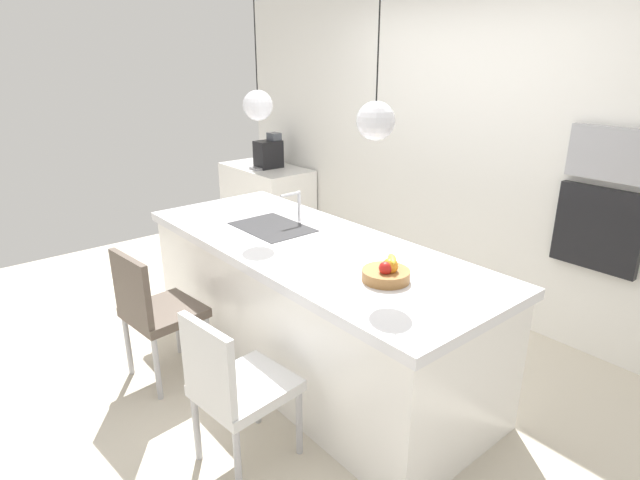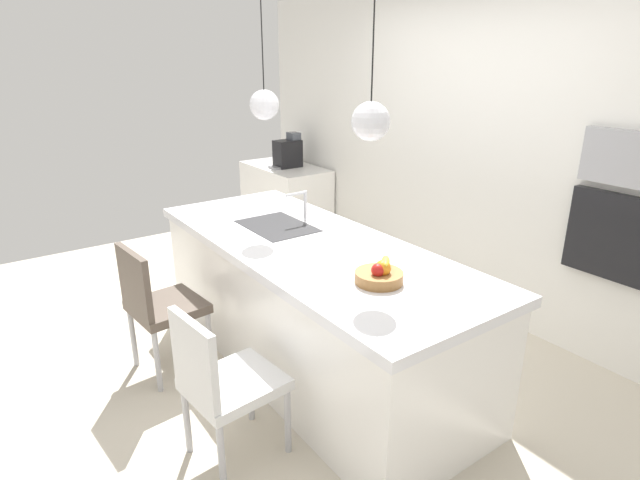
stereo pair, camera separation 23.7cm
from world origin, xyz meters
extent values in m
plane|color=beige|center=(0.00, 0.00, 0.00)|extent=(6.60, 6.60, 0.00)
cube|color=silver|center=(0.00, 1.65, 1.30)|extent=(6.00, 0.10, 2.60)
cube|color=white|center=(0.00, 0.00, 0.41)|extent=(2.57, 0.96, 0.83)
cube|color=white|center=(0.00, 0.00, 0.86)|extent=(2.63, 1.02, 0.06)
cube|color=#2D2D30|center=(-0.42, 0.00, 0.88)|extent=(0.56, 0.40, 0.02)
cylinder|color=silver|center=(-0.42, 0.24, 1.00)|extent=(0.02, 0.02, 0.22)
cylinder|color=silver|center=(-0.42, 0.16, 1.10)|extent=(0.02, 0.16, 0.02)
cylinder|color=#9E6B38|center=(0.71, -0.05, 0.92)|extent=(0.26, 0.26, 0.06)
sphere|color=red|center=(0.73, -0.08, 0.97)|extent=(0.07, 0.07, 0.07)
sphere|color=orange|center=(0.73, -0.04, 0.98)|extent=(0.09, 0.09, 0.09)
ellipsoid|color=yellow|center=(0.70, 0.00, 1.00)|extent=(0.16, 0.16, 0.07)
cube|color=white|center=(-2.40, 1.28, 0.41)|extent=(1.10, 0.60, 0.83)
cube|color=black|center=(-2.33, 1.28, 0.98)|extent=(0.20, 0.28, 0.30)
cube|color=gray|center=(-2.33, 1.11, 0.84)|extent=(0.16, 0.08, 0.02)
cube|color=#4C515B|center=(-2.33, 1.36, 1.17)|extent=(0.14, 0.11, 0.08)
cube|color=#9E9EA3|center=(1.11, 1.58, 1.43)|extent=(0.54, 0.08, 0.34)
cube|color=black|center=(1.11, 1.58, 0.93)|extent=(0.56, 0.08, 0.56)
cube|color=brown|center=(-0.50, -0.81, 0.46)|extent=(0.48, 0.47, 0.06)
cube|color=brown|center=(-0.48, -1.00, 0.70)|extent=(0.42, 0.08, 0.41)
cylinder|color=#B2B2B7|center=(-0.33, -0.61, 0.22)|extent=(0.04, 0.04, 0.43)
cylinder|color=#B2B2B7|center=(-0.71, -0.64, 0.22)|extent=(0.04, 0.04, 0.43)
cylinder|color=#B2B2B7|center=(-0.29, -0.98, 0.22)|extent=(0.04, 0.04, 0.43)
cylinder|color=#B2B2B7|center=(-0.67, -1.01, 0.22)|extent=(0.04, 0.04, 0.43)
cube|color=silver|center=(0.48, -0.81, 0.43)|extent=(0.46, 0.50, 0.06)
cube|color=silver|center=(0.50, -1.02, 0.67)|extent=(0.39, 0.08, 0.42)
cylinder|color=#B2B2B7|center=(0.64, -0.59, 0.20)|extent=(0.04, 0.04, 0.40)
cylinder|color=#B2B2B7|center=(0.29, -0.63, 0.20)|extent=(0.04, 0.04, 0.40)
cylinder|color=#B2B2B7|center=(0.68, -0.99, 0.20)|extent=(0.04, 0.04, 0.40)
cylinder|color=#B2B2B7|center=(0.33, -1.03, 0.20)|extent=(0.04, 0.04, 0.40)
sphere|color=silver|center=(-0.55, 0.00, 1.71)|extent=(0.20, 0.20, 0.20)
cylinder|color=black|center=(-0.55, 0.00, 2.11)|extent=(0.01, 0.01, 0.60)
sphere|color=silver|center=(0.55, 0.00, 1.71)|extent=(0.20, 0.20, 0.20)
cylinder|color=black|center=(0.55, 0.00, 2.11)|extent=(0.01, 0.01, 0.60)
camera|label=1|loc=(2.43, -1.94, 2.04)|focal=29.01mm
camera|label=2|loc=(2.57, -1.75, 2.04)|focal=29.01mm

